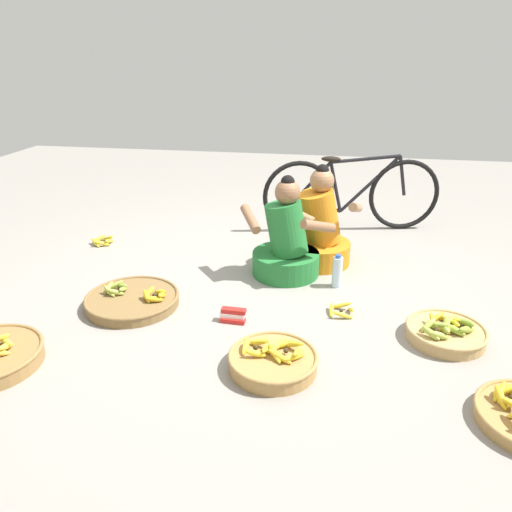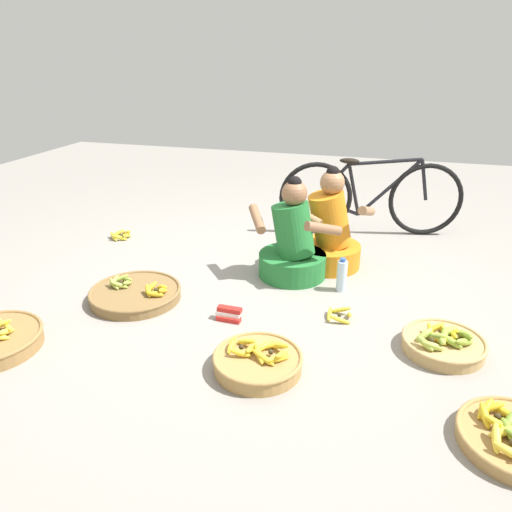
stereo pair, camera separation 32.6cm
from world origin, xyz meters
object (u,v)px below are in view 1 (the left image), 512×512
(banana_basket_back_right, at_px, (132,300))
(banana_basket_front_right, at_px, (446,332))
(loose_bananas_front_left, at_px, (342,310))
(vendor_woman_front, at_px, (286,244))
(loose_bananas_near_bicycle, at_px, (103,241))
(bicycle_leaning, at_px, (351,194))
(water_bottle, at_px, (337,272))
(packet_carton_stack, at_px, (233,315))
(banana_basket_back_left, at_px, (273,360))
(vendor_woman_behind, at_px, (319,232))

(banana_basket_back_right, relative_size, banana_basket_front_right, 1.34)
(loose_bananas_front_left, bearing_deg, vendor_woman_front, 128.35)
(loose_bananas_front_left, bearing_deg, loose_bananas_near_bicycle, 157.16)
(bicycle_leaning, bearing_deg, banana_basket_front_right, -73.06)
(banana_basket_front_right, relative_size, water_bottle, 1.88)
(loose_bananas_near_bicycle, distance_m, packet_carton_stack, 1.85)
(packet_carton_stack, bearing_deg, banana_basket_back_left, -54.27)
(vendor_woman_front, bearing_deg, bicycle_leaning, 66.24)
(loose_bananas_front_left, bearing_deg, banana_basket_front_right, -18.58)
(banana_basket_front_right, bearing_deg, loose_bananas_near_bicycle, 158.10)
(vendor_woman_front, height_order, vendor_woman_behind, vendor_woman_behind)
(bicycle_leaning, distance_m, loose_bananas_front_left, 1.72)
(banana_basket_back_left, xyz_separation_m, packet_carton_stack, (-0.33, 0.46, -0.01))
(water_bottle, relative_size, packet_carton_stack, 1.51)
(vendor_woman_front, relative_size, vendor_woman_behind, 0.96)
(banana_basket_front_right, relative_size, loose_bananas_near_bicycle, 2.17)
(loose_bananas_near_bicycle, relative_size, packet_carton_stack, 1.31)
(banana_basket_front_right, relative_size, loose_bananas_front_left, 2.82)
(vendor_woman_behind, bearing_deg, banana_basket_back_right, -141.68)
(vendor_woman_behind, bearing_deg, packet_carton_stack, -114.89)
(banana_basket_back_right, distance_m, packet_carton_stack, 0.73)
(vendor_woman_front, height_order, loose_bananas_near_bicycle, vendor_woman_front)
(banana_basket_back_left, distance_m, loose_bananas_front_left, 0.77)
(bicycle_leaning, bearing_deg, water_bottle, -94.15)
(vendor_woman_front, xyz_separation_m, loose_bananas_front_left, (0.44, -0.56, -0.22))
(loose_bananas_near_bicycle, bearing_deg, packet_carton_stack, -37.75)
(banana_basket_back_left, bearing_deg, water_bottle, 73.49)
(packet_carton_stack, bearing_deg, bicycle_leaning, 68.70)
(banana_basket_back_left, relative_size, loose_bananas_near_bicycle, 2.25)
(loose_bananas_near_bicycle, bearing_deg, water_bottle, -13.30)
(vendor_woman_behind, relative_size, banana_basket_back_right, 1.28)
(loose_bananas_near_bicycle, height_order, loose_bananas_front_left, loose_bananas_near_bicycle)
(vendor_woman_behind, height_order, loose_bananas_front_left, vendor_woman_behind)
(vendor_woman_behind, distance_m, packet_carton_stack, 1.18)
(banana_basket_back_left, bearing_deg, loose_bananas_near_bicycle, 138.42)
(banana_basket_back_left, distance_m, packet_carton_stack, 0.56)
(banana_basket_back_right, distance_m, loose_bananas_near_bicycle, 1.27)
(bicycle_leaning, relative_size, loose_bananas_front_left, 9.83)
(bicycle_leaning, xyz_separation_m, banana_basket_back_right, (-1.47, -1.81, -0.31))
(packet_carton_stack, bearing_deg, banana_basket_back_right, 172.81)
(bicycle_leaning, distance_m, banana_basket_back_left, 2.42)
(banana_basket_front_right, height_order, banana_basket_back_left, same)
(vendor_woman_front, relative_size, loose_bananas_front_left, 4.65)
(loose_bananas_front_left, bearing_deg, packet_carton_stack, -162.13)
(loose_bananas_near_bicycle, bearing_deg, banana_basket_front_right, -21.90)
(banana_basket_back_right, bearing_deg, vendor_woman_behind, 38.32)
(banana_basket_back_left, distance_m, loose_bananas_near_bicycle, 2.39)
(vendor_woman_behind, relative_size, banana_basket_back_left, 1.64)
(packet_carton_stack, bearing_deg, water_bottle, 44.15)
(vendor_woman_behind, bearing_deg, banana_basket_back_left, -96.09)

